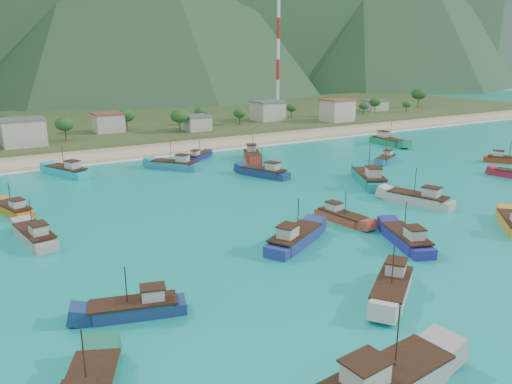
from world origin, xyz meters
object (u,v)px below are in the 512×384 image
boat_10 (505,160)px  boat_15 (406,240)px  boat_14 (419,200)px  boat_16 (35,237)px  boat_24 (369,179)px  boat_22 (295,239)px  boat_2 (385,384)px  boat_25 (341,218)px  boat_23 (388,142)px  boat_27 (136,309)px  boat_9 (252,157)px  boat_7 (199,157)px  boat_30 (175,165)px  boat_8 (67,172)px  boat_29 (13,210)px  boat_1 (386,160)px  boat_6 (392,288)px  radio_tower (278,59)px  boat_13 (265,173)px

boat_10 → boat_15: (-63.21, -26.17, 0.15)m
boat_14 → boat_15: (-16.90, -12.68, -0.07)m
boat_16 → boat_15: bearing=-41.2°
boat_24 → boat_22: bearing=-120.7°
boat_14 → boat_15: 21.13m
boat_2 → boat_25: (24.91, 34.20, -0.41)m
boat_16 → boat_25: size_ratio=1.16×
boat_22 → boat_24: boat_24 is taller
boat_10 → boat_23: bearing=-116.6°
boat_10 → boat_25: boat_10 is taller
boat_24 → boat_27: 63.80m
boat_10 → boat_14: (-46.31, -13.49, 0.22)m
boat_14 → boat_9: bearing=79.2°
boat_7 → boat_30: bearing=-90.2°
boat_8 → boat_10: bearing=-47.9°
boat_29 → boat_2: bearing=-90.2°
boat_1 → boat_6: (-51.34, -51.65, 0.20)m
boat_8 → boat_16: bearing=-131.3°
boat_27 → boat_29: bearing=25.2°
boat_14 → radio_tower: bearing=52.2°
boat_6 → boat_14: boat_14 is taller
boat_29 → boat_8: bearing=44.0°
boat_6 → boat_24: size_ratio=0.77×
boat_1 → boat_27: boat_27 is taller
boat_1 → boat_27: size_ratio=0.91×
boat_2 → boat_25: 42.31m
boat_15 → boat_25: bearing=115.9°
boat_15 → boat_22: boat_22 is taller
boat_8 → boat_24: 65.20m
boat_25 → boat_6: bearing=55.1°
radio_tower → boat_25: (-56.05, -102.84, -23.22)m
radio_tower → boat_14: size_ratio=3.65×
radio_tower → boat_27: radio_tower is taller
boat_24 → boat_7: bearing=143.2°
boat_30 → boat_6: bearing=-131.9°
boat_2 → boat_24: size_ratio=0.96×
boat_7 → boat_29: bearing=-99.1°
boat_1 → boat_6: boat_6 is taller
boat_30 → boat_9: bearing=-41.2°
radio_tower → boat_1: radio_tower is taller
boat_16 → boat_13: bearing=9.9°
boat_25 → boat_29: boat_29 is taller
boat_30 → boat_1: bearing=-61.5°
boat_10 → boat_15: size_ratio=0.82×
boat_16 → boat_9: bearing=22.0°
boat_24 → boat_9: bearing=131.9°
boat_7 → boat_23: 57.29m
radio_tower → boat_16: size_ratio=3.97×
boat_13 → boat_9: bearing=45.3°
boat_7 → boat_22: boat_22 is taller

